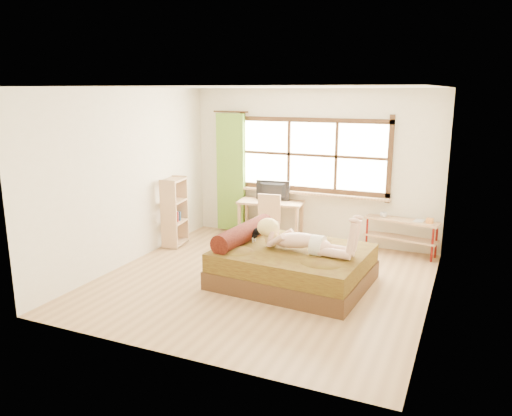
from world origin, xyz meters
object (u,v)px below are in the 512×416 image
at_px(desk, 271,206).
at_px(bookshelf, 175,211).
at_px(woman, 303,230).
at_px(chair, 268,218).
at_px(bed, 290,264).
at_px(kitten, 249,233).
at_px(pipe_shelf, 402,229).

height_order(desk, bookshelf, bookshelf).
distance_m(woman, desk, 2.26).
bearing_deg(chair, woman, -59.43).
xyz_separation_m(bed, kitten, (-0.67, 0.10, 0.35)).
xyz_separation_m(woman, chair, (-1.14, 1.51, -0.31)).
height_order(desk, pipe_shelf, desk).
distance_m(kitten, chair, 1.39).
xyz_separation_m(chair, bookshelf, (-1.51, -0.60, 0.10)).
xyz_separation_m(kitten, bookshelf, (-1.78, 0.76, -0.02)).
distance_m(bed, pipe_shelf, 2.32).
xyz_separation_m(bed, bookshelf, (-2.45, 0.86, 0.33)).
bearing_deg(desk, pipe_shelf, -3.61).
xyz_separation_m(bed, woman, (0.20, -0.05, 0.54)).
bearing_deg(woman, bookshelf, 165.04).
distance_m(bed, bookshelf, 2.62).
bearing_deg(kitten, desk, 105.93).
xyz_separation_m(chair, pipe_shelf, (2.20, 0.49, -0.07)).
height_order(woman, pipe_shelf, woman).
bearing_deg(woman, chair, 131.16).
distance_m(desk, bookshelf, 1.71).
bearing_deg(woman, bed, 169.07).
bearing_deg(bookshelf, kitten, -31.28).
height_order(bed, woman, woman).
height_order(kitten, bookshelf, bookshelf).
xyz_separation_m(bed, chair, (-0.94, 1.46, 0.23)).
xyz_separation_m(woman, kitten, (-0.87, 0.15, -0.18)).
bearing_deg(woman, kitten, 174.26).
bearing_deg(bed, kitten, 175.85).
bearing_deg(pipe_shelf, chair, -157.60).
xyz_separation_m(desk, bookshelf, (-1.42, -0.97, -0.02)).
bearing_deg(pipe_shelf, kitten, -126.29).
distance_m(kitten, pipe_shelf, 2.68).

